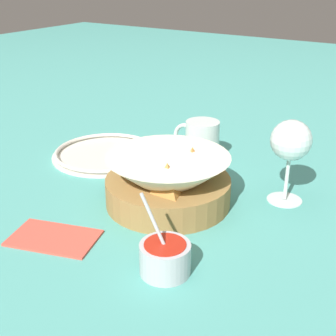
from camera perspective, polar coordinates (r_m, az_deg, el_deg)
The scene contains 7 objects.
ground_plane at distance 0.82m, azimuth -0.89°, elevation -5.33°, with size 4.00×4.00×0.00m, color teal.
food_basket at distance 0.83m, azimuth 0.01°, elevation -1.79°, with size 0.22×0.22×0.10m.
sauce_cup at distance 0.66m, azimuth -0.36°, elevation -10.76°, with size 0.08×0.07×0.11m.
wine_glass at distance 0.84m, azimuth 14.74°, elevation 2.95°, with size 0.07×0.07×0.15m.
beer_mug at distance 1.02m, azimuth 4.09°, elevation 3.14°, with size 0.11×0.07×0.09m.
side_plate at distance 1.05m, azimuth -7.57°, elevation 1.83°, with size 0.24×0.24×0.01m.
napkin at distance 0.76m, azimuth -13.75°, elevation -8.15°, with size 0.15×0.12×0.01m.
Camera 1 is at (-0.40, 0.59, 0.40)m, focal length 50.00 mm.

